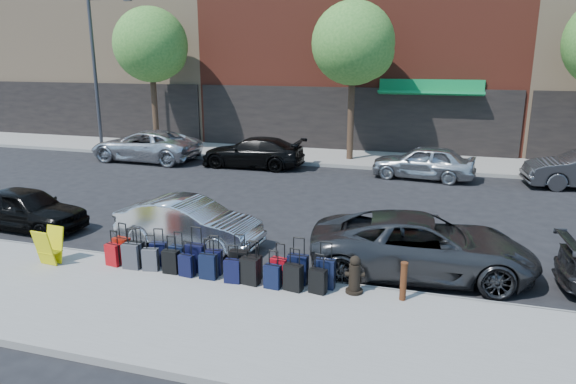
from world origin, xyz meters
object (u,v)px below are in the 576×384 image
(car_near_2, at_px, (422,246))
(car_far_2, at_px, (423,162))
(tree_left, at_px, (153,47))
(car_far_0, at_px, (146,146))
(suitcase_front_5, at_px, (214,262))
(bollard, at_px, (403,281))
(tree_center, at_px, (356,46))
(fire_hydrant, at_px, (355,276))
(car_far_1, at_px, (253,152))
(display_rack, at_px, (49,247))
(car_near_0, at_px, (27,209))
(car_near_1, at_px, (189,223))
(streetlight, at_px, (97,62))

(car_near_2, relative_size, car_far_2, 1.23)
(tree_left, xyz_separation_m, car_far_0, (0.80, -2.62, -4.67))
(car_near_2, bearing_deg, suitcase_front_5, 103.88)
(car_near_2, xyz_separation_m, car_far_0, (-13.51, 10.04, 0.04))
(tree_left, bearing_deg, bollard, -45.77)
(tree_left, bearing_deg, suitcase_front_5, -55.56)
(tree_center, relative_size, bollard, 8.97)
(fire_hydrant, height_order, car_far_1, car_far_1)
(display_rack, xyz_separation_m, car_far_2, (8.04, 12.28, 0.13))
(car_near_0, bearing_deg, fire_hydrant, -96.48)
(car_near_1, height_order, car_far_1, car_far_1)
(tree_left, xyz_separation_m, car_far_2, (13.90, -2.65, -4.70))
(bollard, distance_m, car_far_1, 14.19)
(tree_left, relative_size, tree_center, 1.00)
(tree_center, height_order, car_near_0, tree_center)
(suitcase_front_5, height_order, car_far_1, car_far_1)
(suitcase_front_5, xyz_separation_m, car_near_0, (-6.76, 1.69, 0.19))
(suitcase_front_5, height_order, car_near_1, car_near_1)
(car_far_2, bearing_deg, bollard, 6.46)
(car_near_1, bearing_deg, bollard, -103.92)
(car_near_0, bearing_deg, display_rack, -125.99)
(suitcase_front_5, bearing_deg, car_far_0, 121.51)
(suitcase_front_5, height_order, car_near_2, car_near_2)
(car_near_0, relative_size, car_near_1, 0.93)
(car_far_0, xyz_separation_m, car_far_1, (5.52, 0.10, -0.06))
(car_near_0, bearing_deg, car_far_0, 16.05)
(tree_center, distance_m, car_near_2, 14.03)
(fire_hydrant, bearing_deg, car_far_2, 73.18)
(tree_center, xyz_separation_m, display_rack, (-4.64, -14.93, -4.83))
(tree_left, distance_m, car_far_2, 14.91)
(display_rack, xyz_separation_m, car_near_1, (2.44, 2.37, 0.06))
(streetlight, relative_size, bollard, 9.87)
(car_near_0, xyz_separation_m, car_near_2, (11.23, 0.00, 0.08))
(tree_left, relative_size, fire_hydrant, 8.93)
(suitcase_front_5, bearing_deg, car_near_2, 14.60)
(display_rack, bearing_deg, tree_left, 116.29)
(streetlight, xyz_separation_m, car_far_1, (9.26, -1.82, -3.97))
(suitcase_front_5, distance_m, car_near_0, 6.97)
(car_near_1, height_order, car_near_2, car_near_2)
(display_rack, bearing_deg, car_near_0, 145.59)
(car_far_2, bearing_deg, car_near_2, 8.10)
(car_far_0, relative_size, car_far_1, 1.13)
(display_rack, xyz_separation_m, car_far_0, (-5.06, 12.32, 0.16))
(streetlight, xyz_separation_m, car_near_1, (11.25, -11.87, -4.02))
(car_near_1, relative_size, car_far_2, 0.94)
(streetlight, height_order, car_near_2, streetlight)
(car_near_0, bearing_deg, car_near_1, -85.71)
(fire_hydrant, relative_size, car_near_1, 0.21)
(car_far_1, distance_m, car_far_2, 7.58)
(tree_center, distance_m, car_far_1, 6.79)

